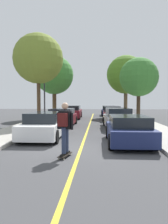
{
  "coord_description": "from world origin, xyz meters",
  "views": [
    {
      "loc": [
        0.69,
        -8.87,
        1.95
      ],
      "look_at": [
        -0.13,
        3.93,
        1.27
      ],
      "focal_mm": 35.47,
      "sensor_mm": 36.0,
      "label": 1
    }
  ],
  "objects_px": {
    "parked_car_left_near": "(62,117)",
    "street_tree_right_nearest": "(139,77)",
    "parked_car_right_farthest": "(109,111)",
    "parked_car_left_far": "(73,112)",
    "street_tree_left_near": "(54,75)",
    "street_tree_right_near": "(126,75)",
    "streetlamp": "(44,84)",
    "parked_car_right_near": "(117,118)",
    "fire_hydrant": "(145,124)",
    "parked_car_left_nearest": "(45,125)",
    "skateboard": "(65,155)",
    "street_tree_left_nearest": "(38,59)",
    "skateboarder": "(65,125)",
    "parked_car_right_nearest": "(128,130)",
    "parked_car_right_far": "(112,113)"
  },
  "relations": [
    {
      "from": "parked_car_left_nearest",
      "to": "parked_car_left_near",
      "type": "bearing_deg",
      "value": 90.0
    },
    {
      "from": "streetlamp",
      "to": "skateboard",
      "type": "distance_m",
      "value": 11.85
    },
    {
      "from": "parked_car_right_far",
      "to": "parked_car_right_farthest",
      "type": "distance_m",
      "value": 6.72
    },
    {
      "from": "parked_car_right_near",
      "to": "street_tree_left_nearest",
      "type": "relative_size",
      "value": 0.68
    },
    {
      "from": "street_tree_right_nearest",
      "to": "fire_hydrant",
      "type": "distance_m",
      "value": 5.71
    },
    {
      "from": "parked_car_left_nearest",
      "to": "street_tree_right_near",
      "type": "relative_size",
      "value": 0.62
    },
    {
      "from": "streetlamp",
      "to": "fire_hydrant",
      "type": "bearing_deg",
      "value": -32.81
    },
    {
      "from": "parked_car_right_farthest",
      "to": "streetlamp",
      "type": "height_order",
      "value": "streetlamp"
    },
    {
      "from": "parked_car_right_far",
      "to": "street_tree_right_near",
      "type": "height_order",
      "value": "street_tree_right_near"
    },
    {
      "from": "street_tree_left_near",
      "to": "street_tree_right_nearest",
      "type": "height_order",
      "value": "street_tree_left_near"
    },
    {
      "from": "parked_car_left_far",
      "to": "street_tree_left_nearest",
      "type": "distance_m",
      "value": 8.21
    },
    {
      "from": "street_tree_left_nearest",
      "to": "skateboarder",
      "type": "height_order",
      "value": "street_tree_left_nearest"
    },
    {
      "from": "street_tree_left_nearest",
      "to": "streetlamp",
      "type": "relative_size",
      "value": 1.25
    },
    {
      "from": "streetlamp",
      "to": "parked_car_left_nearest",
      "type": "bearing_deg",
      "value": -76.1
    },
    {
      "from": "street_tree_left_near",
      "to": "fire_hydrant",
      "type": "distance_m",
      "value": 12.95
    },
    {
      "from": "parked_car_left_near",
      "to": "skateboarder",
      "type": "xyz_separation_m",
      "value": [
        1.61,
        -9.29,
        0.47
      ]
    },
    {
      "from": "parked_car_left_near",
      "to": "street_tree_left_nearest",
      "type": "relative_size",
      "value": 0.64
    },
    {
      "from": "parked_car_left_far",
      "to": "street_tree_right_nearest",
      "type": "distance_m",
      "value": 8.71
    },
    {
      "from": "parked_car_left_far",
      "to": "parked_car_right_near",
      "type": "distance_m",
      "value": 9.06
    },
    {
      "from": "parked_car_left_far",
      "to": "parked_car_right_farthest",
      "type": "xyz_separation_m",
      "value": [
        4.1,
        4.72,
        -0.06
      ]
    },
    {
      "from": "street_tree_left_near",
      "to": "street_tree_right_near",
      "type": "distance_m",
      "value": 8.57
    },
    {
      "from": "parked_car_right_farthest",
      "to": "skateboard",
      "type": "height_order",
      "value": "parked_car_right_farthest"
    },
    {
      "from": "parked_car_left_far",
      "to": "skateboarder",
      "type": "relative_size",
      "value": 2.67
    },
    {
      "from": "parked_car_left_near",
      "to": "street_tree_right_nearest",
      "type": "relative_size",
      "value": 0.86
    },
    {
      "from": "parked_car_right_farthest",
      "to": "parked_car_left_nearest",
      "type": "bearing_deg",
      "value": -103.44
    },
    {
      "from": "streetlamp",
      "to": "parked_car_right_farthest",
      "type": "bearing_deg",
      "value": 59.89
    },
    {
      "from": "street_tree_right_nearest",
      "to": "street_tree_right_near",
      "type": "xyz_separation_m",
      "value": [
        0.0,
        8.37,
        1.16
      ]
    },
    {
      "from": "parked_car_right_farthest",
      "to": "skateboard",
      "type": "xyz_separation_m",
      "value": [
        -2.48,
        -20.98,
        -0.53
      ]
    },
    {
      "from": "skateboard",
      "to": "fire_hydrant",
      "type": "bearing_deg",
      "value": 57.09
    },
    {
      "from": "parked_car_left_far",
      "to": "streetlamp",
      "type": "bearing_deg",
      "value": -108.08
    },
    {
      "from": "fire_hydrant",
      "to": "parked_car_right_far",
      "type": "bearing_deg",
      "value": 100.48
    },
    {
      "from": "parked_car_right_near",
      "to": "fire_hydrant",
      "type": "distance_m",
      "value": 2.53
    },
    {
      "from": "parked_car_right_farthest",
      "to": "street_tree_left_nearest",
      "type": "distance_m",
      "value": 13.61
    },
    {
      "from": "parked_car_left_near",
      "to": "streetlamp",
      "type": "xyz_separation_m",
      "value": [
        -1.75,
        1.64,
        2.68
      ]
    },
    {
      "from": "parked_car_left_far",
      "to": "fire_hydrant",
      "type": "height_order",
      "value": "parked_car_left_far"
    },
    {
      "from": "skateboard",
      "to": "parked_car_left_far",
      "type": "bearing_deg",
      "value": 95.68
    },
    {
      "from": "parked_car_right_farthest",
      "to": "parked_car_left_far",
      "type": "bearing_deg",
      "value": -130.95
    },
    {
      "from": "parked_car_left_near",
      "to": "street_tree_left_nearest",
      "type": "height_order",
      "value": "street_tree_left_nearest"
    },
    {
      "from": "skateboard",
      "to": "skateboarder",
      "type": "xyz_separation_m",
      "value": [
        -0.01,
        -0.03,
        1.03
      ]
    },
    {
      "from": "parked_car_right_far",
      "to": "streetlamp",
      "type": "bearing_deg",
      "value": -150.05
    },
    {
      "from": "parked_car_left_near",
      "to": "parked_car_right_near",
      "type": "bearing_deg",
      "value": -14.64
    },
    {
      "from": "parked_car_right_farthest",
      "to": "street_tree_right_nearest",
      "type": "bearing_deg",
      "value": -79.41
    },
    {
      "from": "parked_car_left_near",
      "to": "skateboard",
      "type": "bearing_deg",
      "value": -80.09
    },
    {
      "from": "street_tree_left_near",
      "to": "parked_car_right_farthest",
      "type": "bearing_deg",
      "value": 40.35
    },
    {
      "from": "parked_car_left_nearest",
      "to": "parked_car_left_far",
      "type": "distance_m",
      "value": 12.43
    },
    {
      "from": "street_tree_left_nearest",
      "to": "street_tree_right_near",
      "type": "height_order",
      "value": "street_tree_right_near"
    },
    {
      "from": "parked_car_right_nearest",
      "to": "skateboarder",
      "type": "relative_size",
      "value": 2.31
    },
    {
      "from": "parked_car_left_near",
      "to": "parked_car_right_farthest",
      "type": "bearing_deg",
      "value": 70.73
    },
    {
      "from": "parked_car_right_far",
      "to": "street_tree_right_nearest",
      "type": "relative_size",
      "value": 0.9
    },
    {
      "from": "parked_car_right_near",
      "to": "skateboarder",
      "type": "height_order",
      "value": "skateboarder"
    }
  ]
}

